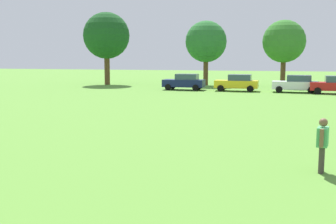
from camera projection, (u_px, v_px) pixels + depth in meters
name	position (u px, v px, depth m)	size (l,w,h in m)	color
ground_plane	(200.00, 105.00, 29.11)	(160.00, 160.00, 0.00)	#568C33
adult_bystander	(322.00, 141.00, 11.96)	(0.38, 0.76, 1.62)	#3F3833
parked_car_navy_0	(185.00, 82.00, 43.06)	(4.30, 2.02, 1.68)	#141E4C
parked_car_yellow_1	(237.00, 83.00, 41.53)	(4.30, 2.02, 1.68)	yellow
parked_car_white_2	(296.00, 84.00, 39.93)	(4.30, 2.02, 1.68)	white
parked_car_red_3	(335.00, 85.00, 38.35)	(4.30, 2.02, 1.68)	red
tree_far_left	(106.00, 36.00, 51.08)	(5.76, 5.76, 8.98)	brown
tree_left	(206.00, 42.00, 49.90)	(5.02, 5.02, 7.82)	brown
tree_center	(284.00, 42.00, 48.00)	(4.97, 4.97, 7.75)	brown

